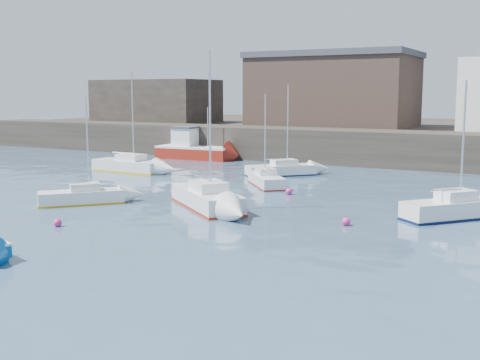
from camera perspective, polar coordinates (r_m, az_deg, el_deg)
The scene contains 15 objects.
water at distance 23.92m, azimuth -14.10°, elevation -7.19°, with size 220.00×220.00×0.00m, color #2D4760.
quay_wall at distance 54.38m, azimuth 11.78°, elevation 3.05°, with size 90.00×5.00×3.00m, color #28231E.
land_strip at distance 71.74m, azimuth 16.03°, elevation 4.05°, with size 90.00×32.00×2.80m, color #28231E.
warehouse at distance 63.66m, azimuth 8.84°, elevation 8.47°, with size 16.40×10.40×7.60m.
bldg_west at distance 73.35m, azimuth -7.96°, elevation 7.42°, with size 14.00×8.00×5.00m.
fishing_boat at distance 58.02m, azimuth -4.48°, elevation 2.97°, with size 7.58×3.20×4.93m.
sailboat_a at distance 35.39m, azimuth -14.80°, elevation -1.51°, with size 4.26×4.56×6.16m.
sailboat_b at distance 33.12m, azimuth -3.17°, elevation -1.70°, with size 6.46×5.74×8.47m.
sailboat_c at distance 32.01m, azimuth 19.45°, elevation -2.55°, with size 4.64×5.09×6.89m.
sailboat_e at distance 49.14m, azimuth -10.53°, elevation 1.40°, with size 6.25×2.20×7.95m.
sailboat_f at distance 40.80m, azimuth 2.52°, elevation 0.03°, with size 4.27×4.62×6.21m.
sailboat_h at distance 46.14m, azimuth 3.92°, elevation 0.99°, with size 4.95×5.02×6.88m.
buoy_near at distance 29.84m, azimuth -16.90°, elevation -4.24°, with size 0.40×0.40×0.40m, color #D82789.
buoy_mid at distance 29.21m, azimuth 10.01°, elevation -4.26°, with size 0.42×0.42×0.42m, color #D82789.
buoy_far at distance 37.60m, azimuth 4.65°, elevation -1.37°, with size 0.41×0.41×0.41m, color #D82789.
Camera 1 is at (15.84, -16.80, 6.27)m, focal length 45.00 mm.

